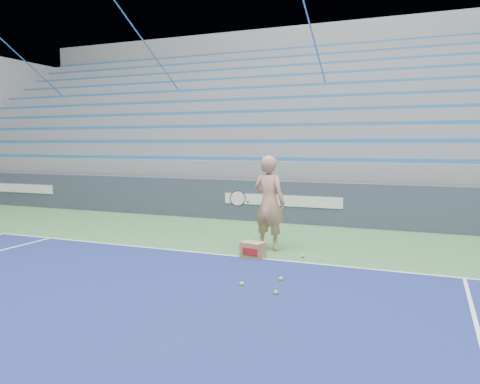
# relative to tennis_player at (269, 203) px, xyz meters

# --- Properties ---
(sponsor_barrier) EXTENTS (30.00, 0.32, 1.10)m
(sponsor_barrier) POSITION_rel_tennis_player_xyz_m (-0.66, 3.17, -0.38)
(sponsor_barrier) COLOR #363D52
(sponsor_barrier) RESTS_ON ground
(bleachers) EXTENTS (31.00, 9.15, 7.30)m
(bleachers) POSITION_rel_tennis_player_xyz_m (-0.66, 8.89, 1.43)
(bleachers) COLOR gray
(bleachers) RESTS_ON ground
(tennis_player) EXTENTS (0.98, 0.91, 1.85)m
(tennis_player) POSITION_rel_tennis_player_xyz_m (0.00, 0.00, 0.00)
(tennis_player) COLOR tan
(tennis_player) RESTS_ON ground
(ball_box) EXTENTS (0.45, 0.38, 0.30)m
(ball_box) POSITION_rel_tennis_player_xyz_m (-0.03, -0.80, -0.78)
(ball_box) COLOR #A27A4E
(ball_box) RESTS_ON ground
(tennis_ball_0) EXTENTS (0.07, 0.07, 0.07)m
(tennis_ball_0) POSITION_rel_tennis_player_xyz_m (0.99, -2.64, -0.89)
(tennis_ball_0) COLOR #C4D42B
(tennis_ball_0) RESTS_ON ground
(tennis_ball_1) EXTENTS (0.07, 0.07, 0.07)m
(tennis_ball_1) POSITION_rel_tennis_player_xyz_m (0.40, -2.45, -0.89)
(tennis_ball_1) COLOR #C4D42B
(tennis_ball_1) RESTS_ON ground
(tennis_ball_2) EXTENTS (0.07, 0.07, 0.07)m
(tennis_ball_2) POSITION_rel_tennis_player_xyz_m (0.80, -0.44, -0.89)
(tennis_ball_2) COLOR #C4D42B
(tennis_ball_2) RESTS_ON ground
(tennis_ball_3) EXTENTS (0.07, 0.07, 0.07)m
(tennis_ball_3) POSITION_rel_tennis_player_xyz_m (0.86, -1.99, -0.89)
(tennis_ball_3) COLOR #C4D42B
(tennis_ball_3) RESTS_ON ground
(tennis_ball_4) EXTENTS (0.07, 0.07, 0.07)m
(tennis_ball_4) POSITION_rel_tennis_player_xyz_m (0.01, -0.63, -0.89)
(tennis_ball_4) COLOR #C4D42B
(tennis_ball_4) RESTS_ON ground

